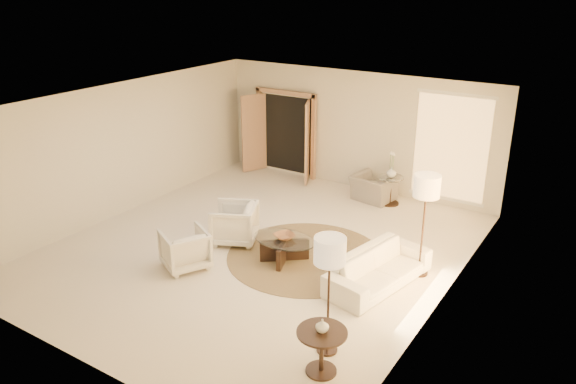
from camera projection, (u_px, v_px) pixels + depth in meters
The scene contains 18 objects.
room at pixel (258, 179), 10.14m from camera, with size 7.04×8.04×2.83m.
windows_right at pixel (447, 222), 8.51m from camera, with size 0.10×6.40×2.40m, color #FCBE64, non-canonical shape.
window_back_corner at pixel (450, 148), 12.11m from camera, with size 1.70×0.10×2.40m, color #FCBE64, non-canonical shape.
curtains_right at pixel (460, 205), 9.26m from camera, with size 0.06×5.20×2.60m, color beige, non-canonical shape.
french_doors at pixel (284, 134), 14.22m from camera, with size 1.95×0.66×2.16m.
area_rug at pixel (306, 256), 10.34m from camera, with size 2.92×2.92×0.01m, color #43331E.
sofa at pixel (379, 268), 9.32m from camera, with size 2.05×0.80×0.60m, color white.
armchair_left at pixel (234, 221), 10.78m from camera, with size 0.82×0.77×0.84m, color white.
armchair_right at pixel (185, 247), 9.84m from camera, with size 0.75×0.70×0.77m, color white.
accent_chair at pixel (373, 184), 12.78m from camera, with size 0.91×0.59×0.79m, color gray.
coffee_table at pixel (284, 247), 10.10m from camera, with size 1.47×1.47×0.44m.
end_table at pixel (322, 344), 7.19m from camera, with size 0.66×0.66×0.62m.
side_table at pixel (390, 188), 12.57m from camera, with size 0.56×0.56×0.65m.
floor_lamp_near at pixel (427, 191), 9.20m from camera, with size 0.44×0.44×1.82m.
floor_lamp_far at pixel (330, 256), 7.23m from camera, with size 0.42×0.42×1.73m.
bowl at pixel (284, 236), 10.03m from camera, with size 0.36×0.36×0.09m, color brown.
end_vase at pixel (322, 326), 7.09m from camera, with size 0.17×0.17×0.18m, color white.
side_vase at pixel (391, 172), 12.44m from camera, with size 0.22×0.22×0.23m, color white.
Camera 1 is at (5.60, -7.74, 4.86)m, focal length 35.00 mm.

